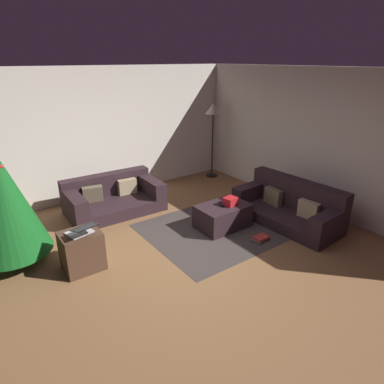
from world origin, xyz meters
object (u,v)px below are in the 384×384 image
object	(u,v)px
couch_left	(113,198)
ottoman	(223,216)
gift_box	(230,201)
book_stack	(260,238)
laptop	(81,230)
tv_remote	(221,205)
corner_lamp	(213,114)
christmas_tree	(3,201)
couch_right	(290,207)
side_table	(82,251)

from	to	relation	value
couch_left	ottoman	xyz separation A→B (m)	(1.25, -1.76, -0.05)
gift_box	book_stack	bearing A→B (deg)	-82.35
ottoman	laptop	distance (m)	2.40
couch_left	tv_remote	distance (m)	2.14
gift_box	corner_lamp	size ratio (longest dim) A/B	0.12
laptop	gift_box	bearing A→B (deg)	-4.41
couch_left	christmas_tree	distance (m)	2.16
ottoman	couch_left	bearing A→B (deg)	125.29
ottoman	christmas_tree	world-z (taller)	christmas_tree
laptop	corner_lamp	world-z (taller)	corner_lamp
tv_remote	corner_lamp	distance (m)	2.92
laptop	couch_right	bearing A→B (deg)	-10.76
gift_box	book_stack	distance (m)	0.79
book_stack	gift_box	bearing A→B (deg)	97.65
couch_right	gift_box	xyz separation A→B (m)	(-1.00, 0.47, 0.20)
christmas_tree	couch_right	bearing A→B (deg)	-18.83
side_table	christmas_tree	bearing A→B (deg)	135.57
side_table	gift_box	bearing A→B (deg)	-5.71
couch_right	corner_lamp	xyz separation A→B (m)	(0.45, 2.75, 1.23)
gift_box	tv_remote	distance (m)	0.16
ottoman	side_table	distance (m)	2.38
corner_lamp	tv_remote	bearing A→B (deg)	-125.63
book_stack	couch_left	bearing A→B (deg)	120.21
couch_left	book_stack	world-z (taller)	couch_left
couch_right	book_stack	distance (m)	0.96
side_table	ottoman	bearing A→B (deg)	-4.56
couch_left	side_table	bearing A→B (deg)	55.98
couch_right	side_table	world-z (taller)	couch_right
ottoman	christmas_tree	bearing A→B (deg)	163.68
gift_box	christmas_tree	bearing A→B (deg)	163.22
couch_right	side_table	bearing A→B (deg)	75.67
gift_box	side_table	world-z (taller)	side_table
christmas_tree	book_stack	bearing A→B (deg)	-26.13
tv_remote	book_stack	bearing A→B (deg)	-44.99
side_table	laptop	distance (m)	0.34
couch_right	book_stack	world-z (taller)	couch_right
book_stack	corner_lamp	size ratio (longest dim) A/B	0.19
christmas_tree	ottoman	bearing A→B (deg)	-16.32
tv_remote	side_table	size ratio (longest dim) A/B	0.29
couch_left	gift_box	bearing A→B (deg)	128.20
couch_right	gift_box	world-z (taller)	couch_right
ottoman	book_stack	distance (m)	0.75
gift_box	couch_right	bearing A→B (deg)	-25.07
couch_left	book_stack	distance (m)	2.87
couch_left	laptop	bearing A→B (deg)	57.25
christmas_tree	corner_lamp	world-z (taller)	christmas_tree
gift_box	book_stack	size ratio (longest dim) A/B	0.64
laptop	couch_left	bearing A→B (deg)	55.64
couch_left	couch_right	xyz separation A→B (m)	(2.35, -2.29, 0.03)
book_stack	corner_lamp	bearing A→B (deg)	65.05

